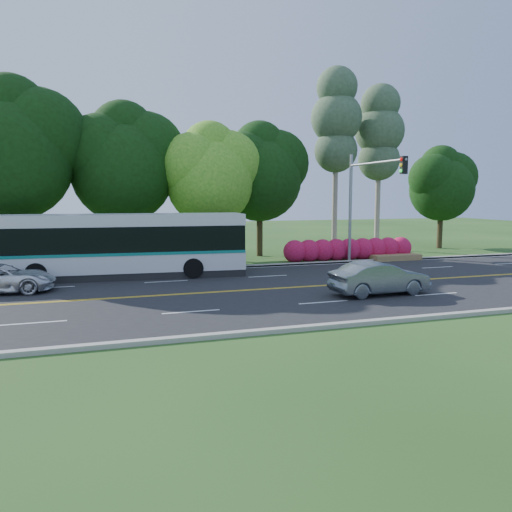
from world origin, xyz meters
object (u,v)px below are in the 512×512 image
object	(u,v)px
transit_bus	(122,246)
suv	(0,278)
sedan	(380,278)
traffic_signal	(366,191)

from	to	relation	value
transit_bus	suv	world-z (taller)	transit_bus
suv	sedan	bearing A→B (deg)	-106.06
traffic_signal	transit_bus	world-z (taller)	traffic_signal
traffic_signal	suv	distance (m)	20.58
sedan	suv	size ratio (longest dim) A/B	0.94
transit_bus	sedan	xyz separation A→B (m)	(10.57, -8.38, -0.94)
sedan	traffic_signal	bearing A→B (deg)	-28.14
traffic_signal	transit_bus	distance (m)	14.81
traffic_signal	suv	size ratio (longest dim) A/B	1.48
traffic_signal	suv	world-z (taller)	traffic_signal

